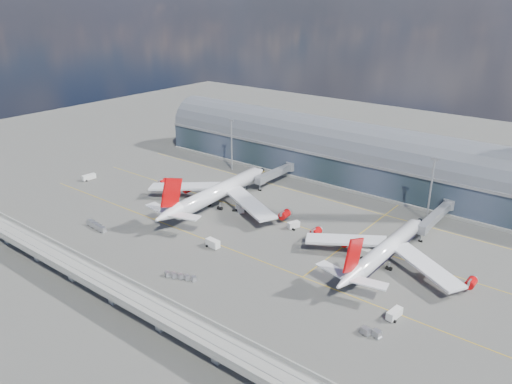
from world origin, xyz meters
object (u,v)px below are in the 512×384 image
Objects in this scene: cargo_train_1 at (180,276)px; service_truck_2 at (372,256)px; airliner_left at (216,193)px; service_truck_5 at (240,208)px; floodlight_mast_left at (232,143)px; service_truck_0 at (89,177)px; airliner_right at (385,251)px; cargo_train_2 at (371,332)px; floodlight_mast_right at (431,188)px; cargo_train_0 at (96,226)px; service_truck_3 at (394,314)px; service_truck_4 at (294,225)px; service_truck_1 at (213,244)px.

service_truck_2 is at bearing -21.52° from cargo_train_1.
airliner_left is 11.52× the size of service_truck_5.
service_truck_0 is at bearing -128.77° from floodlight_mast_left.
cargo_train_2 is at bearing -69.03° from airliner_right.
floodlight_mast_right is 4.22× the size of service_truck_5.
airliner_left is (-73.97, -40.23, -7.52)m from floodlight_mast_right.
service_truck_2 is 0.77× the size of cargo_train_0.
service_truck_3 is (19.00, -25.45, -0.35)m from service_truck_2.
service_truck_0 reaches higher than cargo_train_2.
floodlight_mast_right is at bearing 92.74° from airliner_right.
service_truck_5 is (-25.99, -0.44, 0.14)m from service_truck_4.
service_truck_3 is 10.87m from cargo_train_2.
cargo_train_1 is (6.00, -21.32, -0.74)m from service_truck_1.
cargo_train_0 is (-92.61, -41.70, -0.66)m from service_truck_2.
service_truck_3 is at bearing -30.13° from floodlight_mast_left.
airliner_right is 10.58× the size of service_truck_3.
airliner_right is 6.53× the size of service_truck_2.
airliner_right reaches higher than service_truck_4.
service_truck_4 reaches higher than service_truck_3.
floodlight_mast_left is 4.48× the size of cargo_train_2.
cargo_train_1 is at bearing -133.44° from airliner_right.
cargo_train_1 is at bearing -75.96° from service_truck_4.
floodlight_mast_right is (100.00, 0.00, 0.00)m from floodlight_mast_left.
floodlight_mast_left is 4.79× the size of service_truck_1.
service_truck_4 is 65.63m from cargo_train_2.
airliner_right reaches higher than cargo_train_0.
cargo_train_1 is 1.91× the size of cargo_train_2.
service_truck_1 reaches higher than cargo_train_1.
floodlight_mast_left is 139.32m from cargo_train_2.
airliner_left is 1.18× the size of airliner_right.
floodlight_mast_left reaches higher than service_truck_5.
service_truck_2 is at bearing 134.32° from service_truck_3.
service_truck_2 is 1.84× the size of service_truck_4.
floodlight_mast_left is 0.43× the size of airliner_right.
service_truck_0 reaches higher than cargo_train_0.
floodlight_mast_right reaches higher than airliner_left.
service_truck_5 is at bearing 15.49° from service_truck_0.
service_truck_2 is at bearing 15.07° from service_truck_4.
service_truck_1 is (92.87, -13.88, 0.14)m from service_truck_0.
service_truck_0 is 0.60× the size of cargo_train_1.
cargo_train_1 is (98.87, -35.20, -0.61)m from service_truck_0.
floodlight_mast_right is at bearing -22.27° from service_truck_5.
cargo_train_2 is (77.61, -40.10, -0.49)m from service_truck_5.
service_truck_4 is 0.86× the size of cargo_train_2.
service_truck_4 is at bearing 13.04° from service_truck_0.
service_truck_2 reaches higher than service_truck_3.
cargo_train_2 is at bearing -80.76° from service_truck_5.
service_truck_4 is at bearing 11.68° from cargo_train_1.
service_truck_0 is at bearing 52.56° from cargo_train_0.
airliner_left reaches higher than cargo_train_2.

